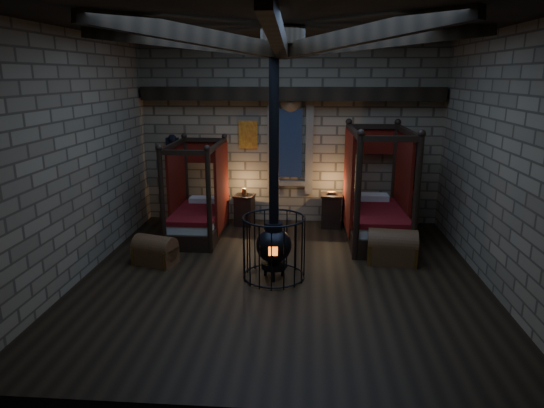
# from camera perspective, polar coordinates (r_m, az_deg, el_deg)

# --- Properties ---
(room) EXTENTS (7.02, 7.02, 4.29)m
(room) POSITION_cam_1_polar(r_m,az_deg,el_deg) (8.03, 1.30, 16.93)
(room) COLOR black
(room) RESTS_ON ground
(bed_left) EXTENTS (1.06, 1.99, 2.07)m
(bed_left) POSITION_cam_1_polar(r_m,az_deg,el_deg) (10.78, -8.66, -1.12)
(bed_left) COLOR black
(bed_left) RESTS_ON ground
(bed_right) EXTENTS (1.26, 2.32, 2.40)m
(bed_right) POSITION_cam_1_polar(r_m,az_deg,el_deg) (10.61, 12.09, -1.10)
(bed_right) COLOR black
(bed_right) RESTS_ON ground
(trunk_left) EXTENTS (0.87, 0.68, 0.56)m
(trunk_left) POSITION_cam_1_polar(r_m,az_deg,el_deg) (9.45, -13.59, -5.39)
(trunk_left) COLOR #56331B
(trunk_left) RESTS_ON ground
(trunk_right) EXTENTS (0.97, 0.67, 0.67)m
(trunk_right) POSITION_cam_1_polar(r_m,az_deg,el_deg) (9.50, 13.93, -4.99)
(trunk_right) COLOR #56331B
(trunk_right) RESTS_ON ground
(nightstand_left) EXTENTS (0.52, 0.50, 0.89)m
(nightstand_left) POSITION_cam_1_polar(r_m,az_deg,el_deg) (11.49, -3.24, -0.66)
(nightstand_left) COLOR black
(nightstand_left) RESTS_ON ground
(nightstand_right) EXTENTS (0.50, 0.48, 0.86)m
(nightstand_right) POSITION_cam_1_polar(r_m,az_deg,el_deg) (11.38, 6.96, -0.77)
(nightstand_right) COLOR black
(nightstand_right) RESTS_ON ground
(stove) EXTENTS (1.09, 1.09, 4.05)m
(stove) POSITION_cam_1_polar(r_m,az_deg,el_deg) (8.41, 0.22, -4.56)
(stove) COLOR black
(stove) RESTS_ON ground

